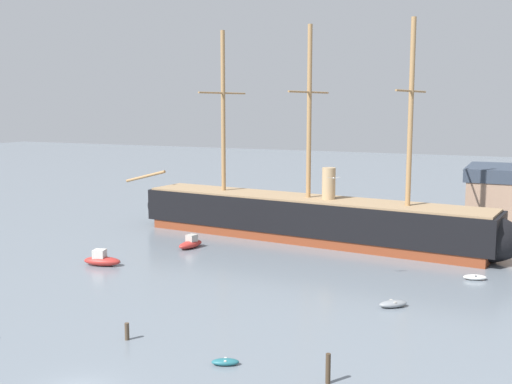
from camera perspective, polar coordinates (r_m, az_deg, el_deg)
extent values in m
cube|color=brown|center=(83.51, 4.73, -3.99)|extent=(46.90, 12.03, 1.21)
cube|color=black|center=(82.98, 4.75, -2.13)|extent=(48.85, 12.53, 4.32)
ellipsoid|color=black|center=(94.72, -7.46, -1.27)|extent=(9.37, 7.45, 5.53)
ellipsoid|color=black|center=(76.33, 19.99, -3.95)|extent=(9.37, 7.45, 5.53)
cube|color=#9E7F5B|center=(82.61, 4.77, -0.56)|extent=(47.82, 11.85, 0.26)
cylinder|color=#A37A4C|center=(88.27, -3.00, 7.23)|extent=(0.60, 0.60, 22.45)
cylinder|color=#A37A4C|center=(88.27, -3.02, 8.98)|extent=(1.52, 11.56, 0.24)
cylinder|color=#A37A4C|center=(81.70, 4.86, 7.15)|extent=(0.60, 0.60, 22.45)
cylinder|color=#A37A4C|center=(81.70, 4.88, 9.04)|extent=(1.52, 11.56, 0.24)
cylinder|color=#A37A4C|center=(76.89, 13.89, 6.89)|extent=(0.60, 0.60, 22.45)
cylinder|color=#A37A4C|center=(76.89, 13.96, 8.90)|extent=(1.52, 11.56, 0.24)
cylinder|color=#A37A4C|center=(97.55, -10.03, 1.41)|extent=(7.64, 1.27, 2.30)
cylinder|color=tan|center=(81.13, 6.63, 0.70)|extent=(1.73, 1.73, 4.32)
ellipsoid|color=#236670|center=(45.01, -2.81, -15.18)|extent=(2.10, 1.57, 0.45)
cube|color=beige|center=(44.94, -2.82, -14.98)|extent=(0.46, 0.72, 0.07)
ellipsoid|color=#B22D28|center=(72.61, -13.81, -6.12)|extent=(4.58, 2.68, 1.00)
cube|color=beige|center=(72.54, -14.05, -5.49)|extent=(1.53, 1.42, 1.00)
ellipsoid|color=gray|center=(57.91, 12.36, -9.91)|extent=(2.76, 2.58, 0.62)
cube|color=#B2ADA3|center=(57.83, 12.37, -9.69)|extent=(0.81, 0.90, 0.10)
ellipsoid|color=#B22D28|center=(79.33, -5.99, -4.76)|extent=(2.33, 4.19, 0.92)
cube|color=#B2ADA3|center=(79.37, -5.87, -4.20)|extent=(1.27, 1.38, 0.92)
ellipsoid|color=silver|center=(68.77, 19.30, -7.33)|extent=(2.55, 1.69, 0.55)
cube|color=#4C4C51|center=(68.72, 19.31, -7.16)|extent=(0.47, 0.89, 0.09)
ellipsoid|color=orange|center=(97.91, 8.72, -2.44)|extent=(2.84, 2.57, 0.64)
cube|color=#4C4C51|center=(97.86, 8.72, -2.31)|extent=(0.80, 0.94, 0.10)
cylinder|color=#423323|center=(42.28, 6.57, -15.67)|extent=(0.33, 0.33, 2.02)
cylinder|color=#4C3D2D|center=(50.14, -11.66, -12.32)|extent=(0.35, 0.35, 1.34)
ellipsoid|color=silver|center=(61.26, 7.09, 1.28)|extent=(0.26, 0.33, 0.11)
sphere|color=silver|center=(61.45, 7.05, 1.31)|extent=(0.09, 0.09, 0.09)
cube|color=#ADA89E|center=(61.17, 6.76, 1.30)|extent=(0.58, 0.41, 0.13)
cube|color=#ADA89E|center=(61.34, 7.41, 1.30)|extent=(0.58, 0.41, 0.13)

